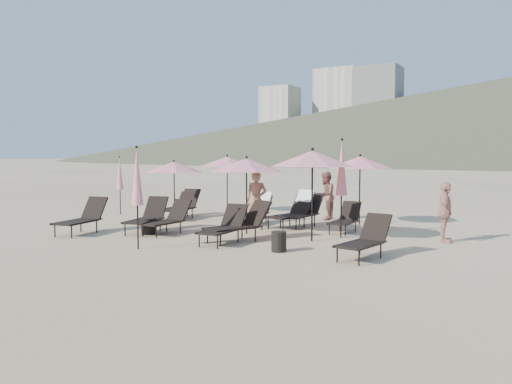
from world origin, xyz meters
The scene contains 27 objects.
ground centered at (0.00, 0.00, 0.00)m, with size 800.00×800.00×0.00m, color #D6BA8C.
hotel_skyline centered at (-93.62, 271.21, 24.18)m, with size 109.00×82.00×55.00m.
lounger_0 centered at (-4.35, -0.64, 0.48)m, with size 1.04×1.91×1.04m.
lounger_1 centered at (-2.89, 0.54, 0.48)m, with size 1.13×1.90×1.03m.
lounger_2 centered at (-2.16, 0.60, 0.45)m, with size 0.65×1.68×0.97m.
lounger_3 centered at (0.18, 0.12, 0.46)m, with size 0.76×1.74×0.98m.
lounger_4 centered at (0.38, 0.58, 0.50)m, with size 1.29×1.97×1.06m.
lounger_5 centered at (3.97, 0.09, 0.44)m, with size 0.87×1.73×0.95m.
lounger_6 centered at (-4.58, 4.04, 0.43)m, with size 0.74×1.63×0.91m.
lounger_7 centered at (-4.00, 3.50, 0.50)m, with size 0.89×1.90×1.06m.
lounger_8 centered at (-1.03, 3.90, 0.49)m, with size 0.77×1.71×1.03m.
lounger_9 centered at (0.42, 3.74, 0.56)m, with size 0.98×1.96×1.17m.
lounger_10 centered at (0.62, 3.97, 0.49)m, with size 0.88×1.90×1.06m.
lounger_11 centered at (2.24, 3.53, 0.42)m, with size 0.64×1.56×0.89m.
umbrella_open_0 centered at (-3.70, 2.76, 1.90)m, with size 2.00×2.00×2.15m.
umbrella_open_1 centered at (-0.16, 1.77, 2.02)m, with size 2.13×2.13×2.29m.
umbrella_open_2 centered at (2.02, 1.57, 2.21)m, with size 2.33×2.33×2.50m.
umbrella_open_3 centered at (-3.74, 6.11, 2.07)m, with size 2.17×2.17×2.34m.
umbrella_open_4 centered at (2.07, 5.31, 2.08)m, with size 2.18×2.18×2.35m.
umbrella_closed_0 centered at (-1.20, -1.64, 1.76)m, with size 0.30×0.30×2.54m.
umbrella_closed_1 centered at (2.49, 2.51, 1.93)m, with size 0.32×0.32×2.78m.
umbrella_closed_2 centered at (-6.97, 3.42, 1.59)m, with size 0.27×0.27×2.29m.
side_table_0 centered at (-2.64, 0.31, 0.23)m, with size 0.43×0.43×0.46m, color black.
side_table_1 centered at (1.95, -0.19, 0.24)m, with size 0.36×0.36×0.48m, color black.
beachgoer_a centered at (-0.37, 2.70, 0.91)m, with size 0.67×0.44×1.83m, color #A27158.
beachgoer_b centered at (0.57, 6.00, 0.86)m, with size 0.84×0.65×1.73m, color #95584C.
beachgoer_c centered at (5.13, 3.17, 0.80)m, with size 0.94×0.39×1.60m, color tan.
Camera 1 is at (7.45, -10.62, 2.27)m, focal length 35.00 mm.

